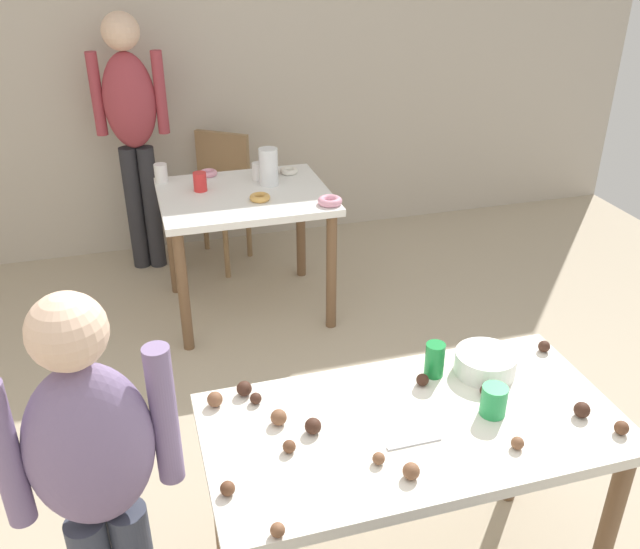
% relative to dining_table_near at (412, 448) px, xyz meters
% --- Properties ---
extents(wall_back, '(6.40, 0.10, 2.60)m').
position_rel_dining_table_near_xyz_m(wall_back, '(-0.12, 3.19, 0.66)').
color(wall_back, '#BCB2A3').
rests_on(wall_back, ground_plane).
extents(dining_table_near, '(1.29, 0.66, 0.75)m').
position_rel_dining_table_near_xyz_m(dining_table_near, '(0.00, 0.00, 0.00)').
color(dining_table_near, silver).
rests_on(dining_table_near, ground_plane).
extents(dining_table_far, '(0.95, 0.79, 0.75)m').
position_rel_dining_table_near_xyz_m(dining_table_far, '(-0.14, 2.08, -0.01)').
color(dining_table_far, white).
rests_on(dining_table_far, ground_plane).
extents(chair_far_table, '(0.56, 0.56, 0.87)m').
position_rel_dining_table_near_xyz_m(chair_far_table, '(-0.19, 2.82, -0.15)').
color(chair_far_table, olive).
rests_on(chair_far_table, ground_plane).
extents(person_girl_near, '(0.46, 0.23, 1.38)m').
position_rel_dining_table_near_xyz_m(person_girl_near, '(-0.93, -0.07, 0.17)').
color(person_girl_near, '#383D4C').
rests_on(person_girl_near, ground_plane).
extents(person_adult_far, '(0.46, 0.25, 1.65)m').
position_rel_dining_table_near_xyz_m(person_adult_far, '(-0.69, 2.85, 0.36)').
color(person_adult_far, '#28282D').
rests_on(person_adult_far, ground_plane).
extents(mixing_bowl, '(0.21, 0.21, 0.08)m').
position_rel_dining_table_near_xyz_m(mixing_bowl, '(0.33, 0.17, 0.14)').
color(mixing_bowl, white).
rests_on(mixing_bowl, dining_table_near).
extents(soda_can, '(0.07, 0.07, 0.12)m').
position_rel_dining_table_near_xyz_m(soda_can, '(0.16, 0.21, 0.17)').
color(soda_can, '#198438').
rests_on(soda_can, dining_table_near).
extents(fork_near, '(0.17, 0.02, 0.01)m').
position_rel_dining_table_near_xyz_m(fork_near, '(-0.04, -0.10, 0.11)').
color(fork_near, silver).
rests_on(fork_near, dining_table_near).
extents(cup_near_0, '(0.08, 0.08, 0.10)m').
position_rel_dining_table_near_xyz_m(cup_near_0, '(0.25, -0.03, 0.16)').
color(cup_near_0, green).
rests_on(cup_near_0, dining_table_near).
extents(cake_ball_0, '(0.05, 0.05, 0.05)m').
position_rel_dining_table_near_xyz_m(cake_ball_0, '(-0.58, 0.25, 0.13)').
color(cake_ball_0, brown).
rests_on(cake_ball_0, dining_table_near).
extents(cake_ball_1, '(0.04, 0.04, 0.04)m').
position_rel_dining_table_near_xyz_m(cake_ball_1, '(-0.17, -0.14, 0.13)').
color(cake_ball_1, brown).
rests_on(cake_ball_1, dining_table_near).
extents(cake_ball_2, '(0.04, 0.04, 0.04)m').
position_rel_dining_table_near_xyz_m(cake_ball_2, '(0.27, 0.05, 0.13)').
color(cake_ball_2, '#3D2319').
rests_on(cake_ball_2, dining_table_near).
extents(cake_ball_3, '(0.05, 0.05, 0.05)m').
position_rel_dining_table_near_xyz_m(cake_ball_3, '(-0.10, -0.22, 0.13)').
color(cake_ball_3, brown).
rests_on(cake_ball_3, dining_table_near).
extents(cake_ball_4, '(0.04, 0.04, 0.04)m').
position_rel_dining_table_near_xyz_m(cake_ball_4, '(-0.60, -0.14, 0.13)').
color(cake_ball_4, brown).
rests_on(cake_ball_4, dining_table_near).
extents(cake_ball_5, '(0.04, 0.04, 0.04)m').
position_rel_dining_table_near_xyz_m(cake_ball_5, '(-0.40, -0.02, 0.13)').
color(cake_ball_5, brown).
rests_on(cake_ball_5, dining_table_near).
extents(cake_ball_6, '(0.05, 0.05, 0.05)m').
position_rel_dining_table_near_xyz_m(cake_ball_6, '(-0.48, 0.28, 0.13)').
color(cake_ball_6, '#3D2319').
rests_on(cake_ball_6, dining_table_near).
extents(cake_ball_7, '(0.04, 0.04, 0.04)m').
position_rel_dining_table_near_xyz_m(cake_ball_7, '(-0.50, -0.31, 0.13)').
color(cake_ball_7, brown).
rests_on(cake_ball_7, dining_table_near).
extents(cake_ball_8, '(0.04, 0.04, 0.04)m').
position_rel_dining_table_near_xyz_m(cake_ball_8, '(0.57, -0.23, 0.13)').
color(cake_ball_8, brown).
rests_on(cake_ball_8, dining_table_near).
extents(cake_ball_9, '(0.04, 0.04, 0.04)m').
position_rel_dining_table_near_xyz_m(cake_ball_9, '(0.10, 0.16, 0.13)').
color(cake_ball_9, '#3D2319').
rests_on(cake_ball_9, dining_table_near).
extents(cake_ball_10, '(0.05, 0.05, 0.05)m').
position_rel_dining_table_near_xyz_m(cake_ball_10, '(-0.40, 0.11, 0.13)').
color(cake_ball_10, brown).
rests_on(cake_ball_10, dining_table_near).
extents(cake_ball_11, '(0.05, 0.05, 0.05)m').
position_rel_dining_table_near_xyz_m(cake_ball_11, '(-0.31, 0.04, 0.13)').
color(cake_ball_11, '#3D2319').
rests_on(cake_ball_11, dining_table_near).
extents(cake_ball_12, '(0.04, 0.04, 0.04)m').
position_rel_dining_table_near_xyz_m(cake_ball_12, '(0.24, -0.20, 0.13)').
color(cake_ball_12, brown).
rests_on(cake_ball_12, dining_table_near).
extents(cake_ball_13, '(0.04, 0.04, 0.04)m').
position_rel_dining_table_near_xyz_m(cake_ball_13, '(-0.45, 0.22, 0.13)').
color(cake_ball_13, '#3D2319').
rests_on(cake_ball_13, dining_table_near).
extents(cake_ball_14, '(0.04, 0.04, 0.04)m').
position_rel_dining_table_near_xyz_m(cake_ball_14, '(0.60, 0.22, 0.13)').
color(cake_ball_14, '#3D2319').
rests_on(cake_ball_14, dining_table_near).
extents(cake_ball_15, '(0.05, 0.05, 0.05)m').
position_rel_dining_table_near_xyz_m(cake_ball_15, '(0.51, -0.12, 0.13)').
color(cake_ball_15, '#3D2319').
rests_on(cake_ball_15, dining_table_near).
extents(pitcher_far, '(0.11, 0.11, 0.21)m').
position_rel_dining_table_near_xyz_m(pitcher_far, '(0.03, 2.17, 0.21)').
color(pitcher_far, white).
rests_on(pitcher_far, dining_table_far).
extents(cup_far_0, '(0.08, 0.08, 0.11)m').
position_rel_dining_table_near_xyz_m(cup_far_0, '(-0.57, 2.39, 0.16)').
color(cup_far_0, white).
rests_on(cup_far_0, dining_table_far).
extents(cup_far_1, '(0.08, 0.08, 0.11)m').
position_rel_dining_table_near_xyz_m(cup_far_1, '(-0.37, 2.18, 0.16)').
color(cup_far_1, red).
rests_on(cup_far_1, dining_table_far).
extents(cup_far_2, '(0.08, 0.08, 0.10)m').
position_rel_dining_table_near_xyz_m(cup_far_2, '(-0.01, 2.27, 0.16)').
color(cup_far_2, white).
rests_on(cup_far_2, dining_table_far).
extents(donut_far_0, '(0.11, 0.11, 0.03)m').
position_rel_dining_table_near_xyz_m(donut_far_0, '(0.07, 2.36, 0.12)').
color(donut_far_0, brown).
rests_on(donut_far_0, dining_table_far).
extents(donut_far_1, '(0.11, 0.11, 0.03)m').
position_rel_dining_table_near_xyz_m(donut_far_1, '(0.18, 2.33, 0.12)').
color(donut_far_1, white).
rests_on(donut_far_1, dining_table_far).
extents(donut_far_2, '(0.11, 0.11, 0.03)m').
position_rel_dining_table_near_xyz_m(donut_far_2, '(-0.29, 2.43, 0.12)').
color(donut_far_2, pink).
rests_on(donut_far_2, dining_table_far).
extents(donut_far_3, '(0.11, 0.11, 0.03)m').
position_rel_dining_table_near_xyz_m(donut_far_3, '(-0.08, 1.94, 0.12)').
color(donut_far_3, gold).
rests_on(donut_far_3, dining_table_far).
extents(donut_far_4, '(0.13, 0.13, 0.04)m').
position_rel_dining_table_near_xyz_m(donut_far_4, '(0.27, 1.78, 0.13)').
color(donut_far_4, pink).
rests_on(donut_far_4, dining_table_far).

